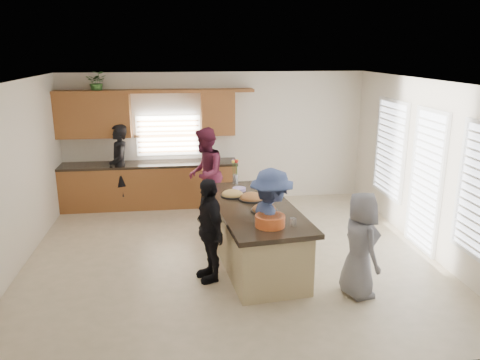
{
  "coord_description": "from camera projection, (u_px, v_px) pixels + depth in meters",
  "views": [
    {
      "loc": [
        -0.74,
        -7.01,
        3.28
      ],
      "look_at": [
        0.22,
        0.45,
        1.15
      ],
      "focal_mm": 35.0,
      "sensor_mm": 36.0,
      "label": 1
    }
  ],
  "objects": [
    {
      "name": "floor",
      "position": [
        230.0,
        255.0,
        7.68
      ],
      "size": [
        6.5,
        6.5,
        0.0
      ],
      "primitive_type": "plane",
      "color": "beige",
      "rests_on": "ground"
    },
    {
      "name": "room_shell",
      "position": [
        230.0,
        141.0,
        7.16
      ],
      "size": [
        6.52,
        6.02,
        2.81
      ],
      "color": "silver",
      "rests_on": "ground"
    },
    {
      "name": "back_cabinetry",
      "position": [
        147.0,
        164.0,
        9.86
      ],
      "size": [
        4.08,
        0.66,
        2.46
      ],
      "color": "brown",
      "rests_on": "ground"
    },
    {
      "name": "right_wall_glazing",
      "position": [
        428.0,
        172.0,
        7.58
      ],
      "size": [
        0.06,
        4.0,
        2.25
      ],
      "color": "white",
      "rests_on": "ground"
    },
    {
      "name": "island",
      "position": [
        254.0,
        235.0,
        7.32
      ],
      "size": [
        1.44,
        2.81,
        0.95
      ],
      "rotation": [
        0.0,
        0.0,
        0.11
      ],
      "color": "tan",
      "rests_on": "ground"
    },
    {
      "name": "platter_front",
      "position": [
        264.0,
        210.0,
        6.91
      ],
      "size": [
        0.4,
        0.4,
        0.16
      ],
      "color": "black",
      "rests_on": "island"
    },
    {
      "name": "platter_mid",
      "position": [
        252.0,
        198.0,
        7.44
      ],
      "size": [
        0.42,
        0.42,
        0.17
      ],
      "color": "black",
      "rests_on": "island"
    },
    {
      "name": "platter_back",
      "position": [
        232.0,
        195.0,
        7.61
      ],
      "size": [
        0.38,
        0.38,
        0.16
      ],
      "color": "black",
      "rests_on": "island"
    },
    {
      "name": "salad_bowl",
      "position": [
        270.0,
        220.0,
        6.32
      ],
      "size": [
        0.41,
        0.41,
        0.15
      ],
      "color": "orange",
      "rests_on": "island"
    },
    {
      "name": "clear_cup",
      "position": [
        293.0,
        222.0,
        6.35
      ],
      "size": [
        0.09,
        0.09,
        0.1
      ],
      "primitive_type": "cylinder",
      "color": "white",
      "rests_on": "island"
    },
    {
      "name": "plate_stack",
      "position": [
        239.0,
        189.0,
        7.92
      ],
      "size": [
        0.22,
        0.22,
        0.05
      ],
      "primitive_type": "cylinder",
      "color": "#AC8FD0",
      "rests_on": "island"
    },
    {
      "name": "flower_vase",
      "position": [
        235.0,
        170.0,
        8.28
      ],
      "size": [
        0.14,
        0.14,
        0.44
      ],
      "color": "silver",
      "rests_on": "island"
    },
    {
      "name": "potted_plant",
      "position": [
        97.0,
        82.0,
        9.36
      ],
      "size": [
        0.43,
        0.38,
        0.44
      ],
      "primitive_type": "imported",
      "rotation": [
        0.0,
        0.0,
        -0.09
      ],
      "color": "#346528",
      "rests_on": "back_cabinetry"
    },
    {
      "name": "woman_left_back",
      "position": [
        120.0,
        168.0,
        9.67
      ],
      "size": [
        0.54,
        0.72,
        1.79
      ],
      "primitive_type": "imported",
      "rotation": [
        0.0,
        0.0,
        -1.39
      ],
      "color": "black",
      "rests_on": "ground"
    },
    {
      "name": "woman_left_mid",
      "position": [
        205.0,
        174.0,
        9.14
      ],
      "size": [
        0.84,
        1.0,
        1.81
      ],
      "primitive_type": "imported",
      "rotation": [
        0.0,
        0.0,
        -1.76
      ],
      "color": "#571A2E",
      "rests_on": "ground"
    },
    {
      "name": "woman_left_front",
      "position": [
        209.0,
        230.0,
        6.71
      ],
      "size": [
        0.6,
        0.96,
        1.53
      ],
      "primitive_type": "imported",
      "rotation": [
        0.0,
        0.0,
        -1.3
      ],
      "color": "black",
      "rests_on": "ground"
    },
    {
      "name": "woman_right_back",
      "position": [
        271.0,
        227.0,
        6.61
      ],
      "size": [
        0.76,
        1.16,
        1.68
      ],
      "primitive_type": "imported",
      "rotation": [
        0.0,
        0.0,
        1.7
      ],
      "color": "#374779",
      "rests_on": "ground"
    },
    {
      "name": "woman_right_front",
      "position": [
        360.0,
        245.0,
        6.26
      ],
      "size": [
        0.57,
        0.78,
        1.47
      ],
      "primitive_type": "imported",
      "rotation": [
        0.0,
        0.0,
        1.71
      ],
      "color": "slate",
      "rests_on": "ground"
    }
  ]
}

